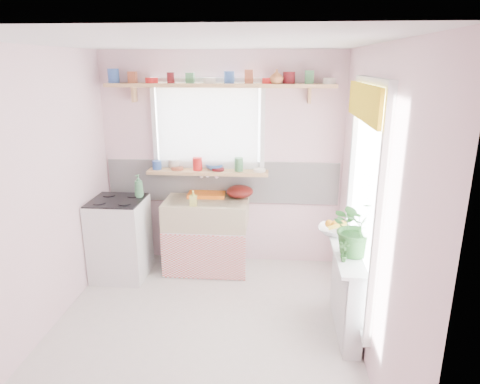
{
  "coord_description": "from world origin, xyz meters",
  "views": [
    {
      "loc": [
        0.63,
        -3.28,
        2.36
      ],
      "look_at": [
        0.3,
        0.55,
        1.19
      ],
      "focal_mm": 32.0,
      "sensor_mm": 36.0,
      "label": 1
    }
  ],
  "objects": [
    {
      "name": "windowsill",
      "position": [
        -0.15,
        1.48,
        1.14
      ],
      "size": [
        1.4,
        0.22,
        0.04
      ],
      "primitive_type": "cube",
      "color": "tan",
      "rests_on": "room"
    },
    {
      "name": "sill_cup",
      "position": [
        -0.56,
        1.54,
        1.21
      ],
      "size": [
        0.16,
        0.16,
        0.11
      ],
      "primitive_type": "imported",
      "rotation": [
        0.0,
        0.0,
        -0.14
      ],
      "color": "beige",
      "rests_on": "windowsill"
    },
    {
      "name": "room",
      "position": [
        0.66,
        0.86,
        1.37
      ],
      "size": [
        3.2,
        3.2,
        3.2
      ],
      "color": "silver",
      "rests_on": "ground"
    },
    {
      "name": "herb_pot",
      "position": [
        1.21,
        0.01,
        0.87
      ],
      "size": [
        0.12,
        0.1,
        0.18
      ],
      "primitive_type": "imported",
      "rotation": [
        0.0,
        0.0,
        -0.43
      ],
      "color": "#2B5C25",
      "rests_on": "radiator_ledge"
    },
    {
      "name": "soap_bottle_sink",
      "position": [
        -0.26,
        1.11,
        0.94
      ],
      "size": [
        0.08,
        0.08,
        0.17
      ],
      "primitive_type": "imported",
      "rotation": [
        0.0,
        0.0,
        0.09
      ],
      "color": "#CFD15C",
      "rests_on": "sink_unit"
    },
    {
      "name": "shelf_crockery",
      "position": [
        -0.04,
        1.47,
        2.19
      ],
      "size": [
        2.47,
        0.11,
        0.12
      ],
      "color": "#3359A5",
      "rests_on": "pine_shelf"
    },
    {
      "name": "colander",
      "position": [
        0.22,
        1.45,
        0.92
      ],
      "size": [
        0.41,
        0.41,
        0.14
      ],
      "primitive_type": "ellipsoid",
      "rotation": [
        0.0,
        0.0,
        0.42
      ],
      "color": "#4F100D",
      "rests_on": "sink_unit"
    },
    {
      "name": "shelf_vase",
      "position": [
        0.62,
        1.41,
        2.22
      ],
      "size": [
        0.17,
        0.17,
        0.15
      ],
      "primitive_type": "imported",
      "rotation": [
        0.0,
        0.0,
        0.23
      ],
      "color": "#B76B38",
      "rests_on": "pine_shelf"
    },
    {
      "name": "cooker",
      "position": [
        -1.1,
        1.05,
        0.46
      ],
      "size": [
        0.58,
        0.58,
        0.93
      ],
      "color": "white",
      "rests_on": "ground"
    },
    {
      "name": "sink_unit",
      "position": [
        -0.15,
        1.29,
        0.43
      ],
      "size": [
        0.95,
        0.65,
        1.11
      ],
      "color": "white",
      "rests_on": "ground"
    },
    {
      "name": "sill_crockery",
      "position": [
        -0.2,
        1.48,
        1.21
      ],
      "size": [
        1.35,
        0.11,
        0.12
      ],
      "color": "#3359A5",
      "rests_on": "windowsill"
    },
    {
      "name": "fruit_bowl",
      "position": [
        1.21,
        0.6,
        0.81
      ],
      "size": [
        0.36,
        0.36,
        0.08
      ],
      "primitive_type": "imported",
      "rotation": [
        0.0,
        0.0,
        -0.2
      ],
      "color": "white",
      "rests_on": "radiator_ledge"
    },
    {
      "name": "cooker_bottle",
      "position": [
        -0.88,
        1.16,
        1.04
      ],
      "size": [
        0.13,
        0.13,
        0.26
      ],
      "primitive_type": "imported",
      "rotation": [
        0.0,
        0.0,
        -0.34
      ],
      "color": "#448958",
      "rests_on": "cooker"
    },
    {
      "name": "dish_tray",
      "position": [
        -0.17,
        1.5,
        0.87
      ],
      "size": [
        0.44,
        0.34,
        0.04
      ],
      "primitive_type": "cube",
      "rotation": [
        0.0,
        0.0,
        0.04
      ],
      "color": "orange",
      "rests_on": "sink_unit"
    },
    {
      "name": "jade_plant",
      "position": [
        1.33,
        0.16,
        1.03
      ],
      "size": [
        0.56,
        0.52,
        0.51
      ],
      "primitive_type": "imported",
      "rotation": [
        0.0,
        0.0,
        0.31
      ],
      "color": "#2D6628",
      "rests_on": "radiator_ledge"
    },
    {
      "name": "pine_shelf",
      "position": [
        0.0,
        1.47,
        2.12
      ],
      "size": [
        2.52,
        0.24,
        0.04
      ],
      "primitive_type": "cube",
      "color": "tan",
      "rests_on": "room"
    },
    {
      "name": "fruit",
      "position": [
        1.22,
        0.61,
        0.87
      ],
      "size": [
        0.2,
        0.14,
        0.1
      ],
      "color": "orange",
      "rests_on": "fruit_bowl"
    },
    {
      "name": "sill_bowl",
      "position": [
        -0.08,
        1.54,
        1.19
      ],
      "size": [
        0.26,
        0.26,
        0.06
      ],
      "primitive_type": "imported",
      "rotation": [
        0.0,
        0.0,
        -0.33
      ],
      "color": "#386EB7",
      "rests_on": "windowsill"
    },
    {
      "name": "radiator_ledge",
      "position": [
        1.3,
        0.2,
        0.4
      ],
      "size": [
        0.22,
        0.95,
        0.78
      ],
      "color": "white",
      "rests_on": "ground"
    }
  ]
}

